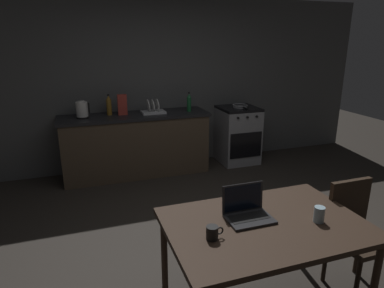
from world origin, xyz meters
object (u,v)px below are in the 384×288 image
Objects in this scene: dining_table at (265,231)px; bottle_b at (109,105)px; electric_kettle at (82,110)px; cereal_box at (122,105)px; bottle at (189,102)px; chair at (355,229)px; coffee_mug at (213,233)px; stove_oven at (238,135)px; frying_pan at (240,106)px; laptop at (247,212)px; dish_rack at (153,110)px; drinking_glass at (319,214)px.

bottle_b is at bearing 103.02° from dining_table.
electric_kettle is 0.56m from cereal_box.
bottle is at bearing -4.07° from cereal_box.
chair is 1.31m from coffee_mug.
bottle_b reaches higher than cereal_box.
bottle_b is (0.37, 0.08, 0.03)m from electric_kettle.
bottle_b is (-2.02, 0.08, 0.60)m from stove_oven.
cereal_box is at bearing 178.49° from frying_pan.
bottle is 0.97× the size of bottle_b.
electric_kettle is (-1.01, 2.95, 0.24)m from laptop.
bottle reaches higher than dish_rack.
stove_oven is 1.02× the size of chair.
coffee_mug is at bearing -87.87° from cereal_box.
frying_pan is (0.47, 2.99, 0.42)m from chair.
coffee_mug is at bearing -170.99° from dining_table.
stove_oven is at bearing 73.26° from drinking_glass.
stove_oven is 3.17× the size of bottle.
electric_kettle is (-1.95, 3.02, 0.52)m from chair.
laptop is (-0.09, 0.10, 0.11)m from dining_table.
laptop is at bearing -81.37° from cereal_box.
chair is 3.06m from frying_pan.
stove_oven is 3.05m from chair.
cereal_box reaches higher than drinking_glass.
frying_pan is at bearing -1.18° from dish_rack.
stove_oven is at bearing -0.70° from cereal_box.
dish_rack reaches higher than coffee_mug.
stove_oven is 3.57m from coffee_mug.
drinking_glass is 3.31m from cereal_box.
stove_oven is at bearing 3.17° from bottle.
bottle reaches higher than coffee_mug.
chair is 0.98m from laptop.
stove_oven reaches higher than dining_table.
drinking_glass is (0.35, -0.11, 0.12)m from dining_table.
laptop is at bearing -115.30° from stove_oven.
bottle is 0.88m from frying_pan.
laptop reaches higher than coffee_mug.
chair is 7.68× the size of coffee_mug.
stove_oven is at bearing 54.23° from laptop.
dining_table is at bearing -98.42° from bottle.
laptop is at bearing -100.45° from bottle.
bottle_b is (-0.30, 3.19, 0.26)m from coffee_mug.
stove_oven is 2.23× the size of frying_pan.
stove_oven is 0.49m from frying_pan.
dish_rack is (1.00, 0.00, -0.07)m from electric_kettle.
cereal_box is at bearing -18.25° from bottle_b.
bottle reaches higher than frying_pan.
drinking_glass is at bearing -65.33° from electric_kettle.
drinking_glass is at bearing -71.60° from bottle_b.
coffee_mug is at bearing -77.83° from electric_kettle.
laptop is 2.74× the size of coffee_mug.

